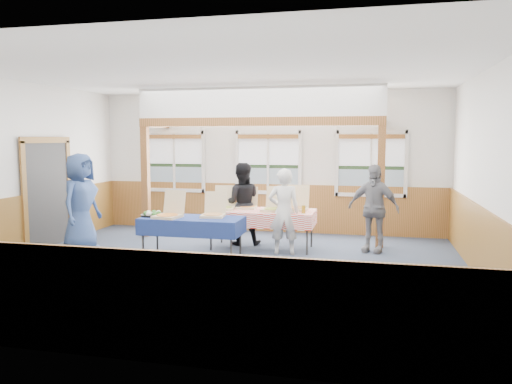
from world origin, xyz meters
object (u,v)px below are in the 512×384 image
woman_white (284,212)px  woman_black (241,204)px  person_grey (373,208)px  man_blue (81,203)px  table_left (192,221)px  table_right (262,213)px

woman_white → woman_black: bearing=-43.9°
woman_black → person_grey: (2.60, -0.10, 0.00)m
woman_white → man_blue: bearing=0.1°
table_left → person_grey: bearing=12.3°
woman_black → table_right: bearing=136.2°
table_left → woman_white: size_ratio=1.19×
person_grey → table_right: bearing=-156.2°
table_right → man_blue: bearing=-139.9°
table_left → table_right: size_ratio=0.86×
table_right → man_blue: 3.46m
woman_black → person_grey: size_ratio=1.00×
table_left → woman_white: 1.71m
table_right → person_grey: bearing=27.9°
table_left → table_right: (1.01, 1.16, 0.01)m
woman_white → table_left: bearing=17.6°
table_left → woman_white: (1.51, 0.78, 0.10)m
table_left → woman_black: (0.52, 1.46, 0.13)m
table_left → table_right: same height
table_left → woman_black: bearing=59.0°
woman_white → man_blue: man_blue is taller
woman_white → person_grey: person_grey is taller
man_blue → person_grey: size_ratio=1.12×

